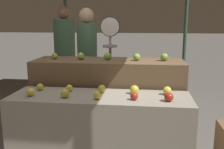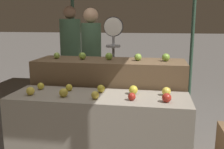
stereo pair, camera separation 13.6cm
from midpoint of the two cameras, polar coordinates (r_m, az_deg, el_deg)
display_counter_front at (r=2.69m, az=-4.03°, el=-12.67°), size 1.76×0.55×0.79m
display_counter_back at (r=3.20m, az=-2.02°, el=-6.15°), size 1.76×0.55×1.05m
apple_front_0 at (r=2.66m, az=-18.70°, el=-3.66°), size 0.08×0.08×0.08m
apple_front_1 at (r=2.52m, az=-11.75°, el=-4.05°), size 0.08×0.08×0.08m
apple_front_2 at (r=2.43m, az=-4.82°, el=-4.53°), size 0.08×0.08×0.08m
apple_front_3 at (r=2.40m, az=3.22°, el=-4.76°), size 0.07×0.07×0.07m
apple_front_4 at (r=2.40m, az=10.68°, el=-4.84°), size 0.08×0.08×0.08m
apple_front_5 at (r=2.85m, az=-16.70°, el=-2.61°), size 0.07×0.07×0.07m
apple_front_6 at (r=2.74m, az=-10.69°, el=-2.92°), size 0.07×0.07×0.07m
apple_front_7 at (r=2.66m, az=-3.68°, el=-3.10°), size 0.08×0.08×0.08m
apple_front_8 at (r=2.60m, az=3.41°, el=-3.31°), size 0.09×0.09×0.09m
apple_front_9 at (r=2.61m, az=10.47°, el=-3.49°), size 0.09×0.09×0.09m
apple_back_0 at (r=3.24m, az=-13.58°, el=3.95°), size 0.08×0.08×0.08m
apple_back_1 at (r=3.13m, az=-8.05°, el=3.98°), size 0.09×0.09×0.09m
apple_back_2 at (r=3.07m, az=-2.23°, el=3.96°), size 0.09×0.09×0.09m
apple_back_3 at (r=3.04m, az=4.14°, el=3.82°), size 0.08×0.08×0.08m
apple_back_4 at (r=3.05m, az=10.08°, el=3.76°), size 0.09×0.09×0.09m
produce_scale at (r=3.66m, az=-1.48°, el=5.76°), size 0.27×0.20×1.55m
person_vendor_at_scale at (r=4.03m, az=-6.37°, el=4.36°), size 0.39×0.39×1.69m
person_customer_left at (r=4.95m, az=-11.04°, el=5.80°), size 0.50×0.50×1.76m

